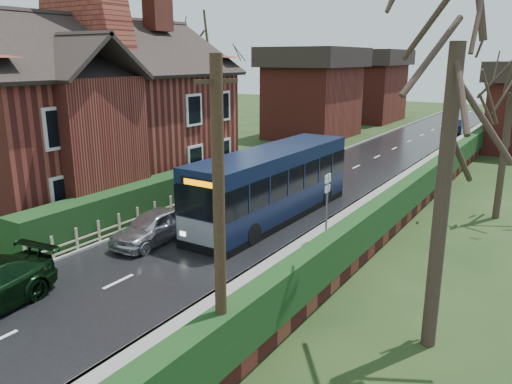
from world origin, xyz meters
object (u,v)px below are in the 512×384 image
Objects in this scene: bus at (272,185)px; telegraph_pole at (220,235)px; bus_stop_sign at (327,198)px; car_silver at (154,226)px; brick_house at (92,108)px.

bus is 11.83m from telegraph_pole.
bus_stop_sign is at bearing -23.99° from bus.
telegraph_pole reaches higher than car_silver.
car_silver is 6.56m from bus_stop_sign.
bus_stop_sign is (12.73, -0.19, -2.61)m from brick_house.
car_silver is at bearing -114.72° from bus.
brick_house is 13.00m from bus_stop_sign.
telegraph_pole is at bearing -32.51° from brick_house.
telegraph_pole is (14.53, -9.26, -0.93)m from brick_house.
car_silver is 0.54× the size of telegraph_pole.
brick_house is at bearing 179.09° from bus_stop_sign.
bus is at bearing 135.95° from telegraph_pole.
brick_house is 2.14× the size of telegraph_pole.
telegraph_pole reaches higher than bus.
car_silver is at bearing -148.39° from bus_stop_sign.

